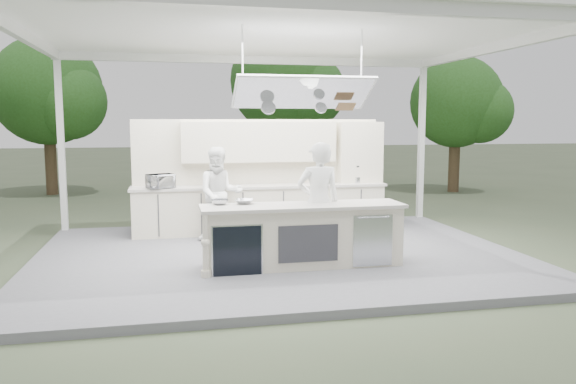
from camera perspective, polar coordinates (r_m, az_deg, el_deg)
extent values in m
plane|color=#434C34|center=(9.56, -0.94, -6.90)|extent=(90.00, 90.00, 0.00)
cube|color=slate|center=(9.55, -0.94, -6.55)|extent=(8.00, 6.00, 0.12)
cube|color=white|center=(13.28, 13.39, 4.92)|extent=(0.12, 0.12, 3.70)
cube|color=white|center=(12.21, -22.05, 4.42)|extent=(0.12, 0.12, 3.70)
cube|color=white|center=(9.39, -0.99, 16.09)|extent=(8.20, 6.20, 0.16)
cube|color=white|center=(6.58, 4.06, 18.54)|extent=(8.00, 0.12, 0.16)
cube|color=white|center=(12.21, -3.63, 13.24)|extent=(8.00, 0.12, 0.16)
cube|color=white|center=(9.45, -25.72, 14.37)|extent=(0.12, 6.00, 0.16)
cube|color=white|center=(10.80, 20.41, 13.62)|extent=(0.12, 6.00, 0.16)
cube|color=white|center=(8.45, 1.56, 10.07)|extent=(2.00, 0.71, 0.43)
cube|color=white|center=(8.45, 1.56, 10.07)|extent=(2.06, 0.76, 0.46)
cylinder|color=white|center=(8.33, -4.64, 13.37)|extent=(0.02, 0.02, 0.95)
cylinder|color=white|center=(8.74, 7.47, 13.04)|extent=(0.02, 0.02, 0.95)
cylinder|color=silver|center=(8.49, -2.01, 8.57)|extent=(0.22, 0.14, 0.21)
cylinder|color=silver|center=(8.61, 3.36, 8.54)|extent=(0.18, 0.12, 0.18)
cube|color=brown|center=(8.74, 5.88, 8.62)|extent=(0.28, 0.18, 0.12)
cube|color=beige|center=(8.62, 1.51, -4.57)|extent=(3.00, 0.70, 0.90)
cube|color=beige|center=(8.53, 1.52, -1.44)|extent=(3.10, 0.78, 0.05)
cylinder|color=beige|center=(8.06, -8.38, -5.39)|extent=(0.11, 0.11, 0.92)
cube|color=black|center=(8.11, -5.18, -5.98)|extent=(0.70, 0.04, 0.72)
cube|color=silver|center=(8.11, -5.18, -5.98)|extent=(0.74, 0.03, 0.72)
cube|color=#303035|center=(8.28, 2.08, -5.26)|extent=(0.90, 0.02, 0.55)
cube|color=silver|center=(8.57, 8.61, -4.91)|extent=(0.62, 0.02, 0.78)
cube|color=beige|center=(11.28, -2.78, -1.79)|extent=(5.00, 0.65, 0.90)
cube|color=beige|center=(11.22, -2.79, 0.61)|extent=(5.08, 0.72, 0.05)
cube|color=beige|center=(11.49, -3.04, 1.77)|extent=(5.00, 0.10, 2.25)
cube|color=beige|center=(11.32, -2.96, 5.11)|extent=(3.10, 0.38, 0.80)
cube|color=beige|center=(11.79, 7.24, 3.93)|extent=(0.90, 0.45, 1.30)
cube|color=brown|center=(11.79, 7.24, 3.93)|extent=(0.84, 0.40, 0.03)
cylinder|color=silver|center=(11.67, 6.96, 1.24)|extent=(0.20, 0.20, 0.12)
cylinder|color=black|center=(11.66, 6.97, 2.02)|extent=(0.17, 0.17, 0.20)
cylinder|color=black|center=(11.79, 8.57, 1.22)|extent=(0.16, 0.16, 0.10)
cone|color=black|center=(11.77, 8.59, 2.04)|extent=(0.14, 0.14, 0.24)
cylinder|color=#453722|center=(19.51, -22.95, 2.84)|extent=(0.36, 0.36, 2.10)
sphere|color=#295E22|center=(19.49, -23.27, 9.41)|extent=(3.40, 3.40, 3.40)
sphere|color=#295E22|center=(18.86, -21.48, 8.56)|extent=(2.38, 2.38, 2.38)
cylinder|color=#453722|center=(21.56, -0.48, 4.22)|extent=(0.36, 0.36, 2.45)
sphere|color=#295E22|center=(21.59, -0.49, 11.19)|extent=(4.00, 4.00, 4.00)
sphere|color=#295E22|center=(21.15, 2.00, 10.19)|extent=(2.80, 2.80, 2.80)
cylinder|color=#453722|center=(19.50, 16.51, 2.85)|extent=(0.36, 0.36, 1.92)
sphere|color=#295E22|center=(19.46, 16.72, 8.76)|extent=(3.00, 3.00, 3.00)
sphere|color=#295E22|center=(19.36, 18.91, 7.80)|extent=(2.10, 2.10, 2.10)
imported|color=white|center=(8.79, 3.12, -1.07)|extent=(0.69, 0.46, 1.89)
imported|color=white|center=(10.50, -6.93, -0.17)|extent=(0.87, 0.69, 1.74)
imported|color=silver|center=(10.87, -12.84, 1.07)|extent=(0.58, 0.49, 0.27)
imported|color=#B1B2B8|center=(8.61, -4.46, -0.98)|extent=(0.37, 0.37, 0.07)
imported|color=#AFB1B6|center=(8.57, -6.93, -1.01)|extent=(0.33, 0.33, 0.08)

